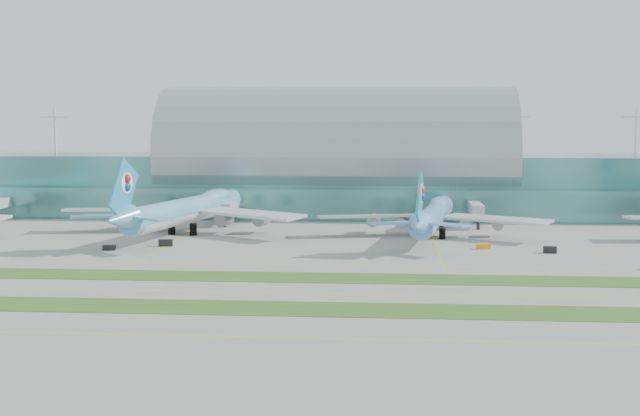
{
  "coord_description": "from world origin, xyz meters",
  "views": [
    {
      "loc": [
        18.91,
        -176.27,
        32.23
      ],
      "look_at": [
        0.0,
        55.0,
        9.0
      ],
      "focal_mm": 50.0,
      "sensor_mm": 36.0,
      "label": 1
    }
  ],
  "objects": [
    {
      "name": "airliner_c",
      "position": [
        30.16,
        68.29,
        6.18
      ],
      "size": [
        63.52,
        72.72,
        20.05
      ],
      "rotation": [
        0.0,
        0.0,
        -0.15
      ],
      "color": "#669FE2",
      "rests_on": "ground"
    },
    {
      "name": "terminal",
      "position": [
        0.01,
        128.79,
        14.23
      ],
      "size": [
        340.0,
        69.1,
        36.0
      ],
      "color": "#3D7A75",
      "rests_on": "ground"
    },
    {
      "name": "grass_strip_near",
      "position": [
        0.0,
        -28.0,
        0.04
      ],
      "size": [
        420.0,
        12.0,
        0.08
      ],
      "primitive_type": "cube",
      "color": "#2D591E",
      "rests_on": "ground"
    },
    {
      "name": "taxiline_d",
      "position": [
        0.0,
        40.0,
        0.01
      ],
      "size": [
        420.0,
        0.35,
        0.01
      ],
      "primitive_type": "cube",
      "color": "yellow",
      "rests_on": "ground"
    },
    {
      "name": "airliner_b",
      "position": [
        -38.47,
        71.14,
        7.1
      ],
      "size": [
        71.92,
        82.83,
        23.01
      ],
      "rotation": [
        0.0,
        0.0,
        -0.22
      ],
      "color": "#5EA8D0",
      "rests_on": "ground"
    },
    {
      "name": "taxiline_b",
      "position": [
        0.0,
        -14.0,
        0.01
      ],
      "size": [
        420.0,
        0.35,
        0.01
      ],
      "primitive_type": "cube",
      "color": "yellow",
      "rests_on": "ground"
    },
    {
      "name": "taxiline_a",
      "position": [
        0.0,
        -48.0,
        0.01
      ],
      "size": [
        420.0,
        0.35,
        0.01
      ],
      "primitive_type": "cube",
      "color": "yellow",
      "rests_on": "ground"
    },
    {
      "name": "gse_c",
      "position": [
        -50.62,
        36.05,
        0.64
      ],
      "size": [
        3.14,
        1.82,
        1.28
      ],
      "primitive_type": "cube",
      "rotation": [
        0.0,
        0.0,
        0.05
      ],
      "color": "black",
      "rests_on": "ground"
    },
    {
      "name": "gse_f",
      "position": [
        56.94,
        40.2,
        0.82
      ],
      "size": [
        3.17,
        1.84,
        1.65
      ],
      "primitive_type": "cube",
      "rotation": [
        0.0,
        0.0,
        -0.05
      ],
      "color": "black",
      "rests_on": "ground"
    },
    {
      "name": "gse_e",
      "position": [
        41.63,
        45.85,
        0.64
      ],
      "size": [
        3.51,
        2.5,
        1.28
      ],
      "primitive_type": "cube",
      "rotation": [
        0.0,
        0.0,
        0.2
      ],
      "color": "orange",
      "rests_on": "ground"
    },
    {
      "name": "taxiline_c",
      "position": [
        0.0,
        18.0,
        0.01
      ],
      "size": [
        420.0,
        0.35,
        0.01
      ],
      "primitive_type": "cube",
      "color": "yellow",
      "rests_on": "ground"
    },
    {
      "name": "ground",
      "position": [
        0.0,
        0.0,
        0.0
      ],
      "size": [
        700.0,
        700.0,
        0.0
      ],
      "primitive_type": "plane",
      "color": "gray",
      "rests_on": "ground"
    },
    {
      "name": "gse_d",
      "position": [
        -38.57,
        44.26,
        0.87
      ],
      "size": [
        3.73,
        2.35,
        1.74
      ],
      "primitive_type": "cube",
      "rotation": [
        0.0,
        0.0,
        0.14
      ],
      "color": "black",
      "rests_on": "ground"
    },
    {
      "name": "grass_strip_far",
      "position": [
        0.0,
        2.0,
        0.04
      ],
      "size": [
        420.0,
        12.0,
        0.08
      ],
      "primitive_type": "cube",
      "color": "#2D591E",
      "rests_on": "ground"
    }
  ]
}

